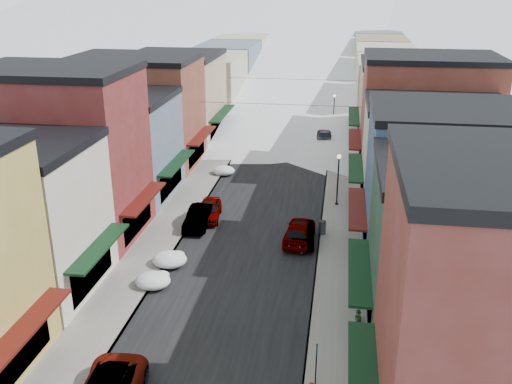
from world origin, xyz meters
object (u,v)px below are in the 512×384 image
(car_dark_hatch, at_px, (199,217))
(trash_can, at_px, (322,227))
(car_silver_sedan, at_px, (209,210))
(streetlamp_near, at_px, (338,173))
(car_green_sedan, at_px, (302,232))

(car_dark_hatch, xyz_separation_m, trash_can, (9.50, -0.24, -0.09))
(car_silver_sedan, xyz_separation_m, streetlamp_near, (10.04, 4.24, 2.18))
(car_dark_hatch, height_order, streetlamp_near, streetlamp_near)
(car_dark_hatch, distance_m, streetlamp_near, 12.18)
(car_silver_sedan, bearing_deg, trash_can, -17.94)
(car_dark_hatch, bearing_deg, car_silver_sedan, 75.15)
(trash_can, xyz_separation_m, streetlamp_near, (0.97, 6.08, 2.26))
(car_silver_sedan, relative_size, car_green_sedan, 0.97)
(car_silver_sedan, bearing_deg, car_dark_hatch, -111.39)
(car_dark_hatch, distance_m, car_green_sedan, 8.26)
(car_silver_sedan, height_order, car_dark_hatch, car_dark_hatch)
(car_green_sedan, bearing_deg, car_dark_hatch, -15.49)
(car_green_sedan, height_order, trash_can, car_green_sedan)
(trash_can, bearing_deg, car_green_sedan, -137.14)
(trash_can, distance_m, streetlamp_near, 6.56)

